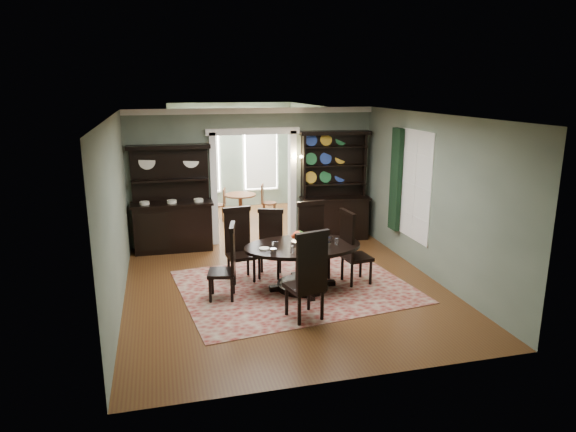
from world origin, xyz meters
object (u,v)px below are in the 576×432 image
dining_table (303,258)px  welsh_dresser (334,200)px  sideboard (172,214)px  parlor_table (241,204)px

dining_table → welsh_dresser: bearing=62.4°
dining_table → sideboard: (-2.11, 2.83, 0.23)m
parlor_table → welsh_dresser: bearing=-45.4°
sideboard → welsh_dresser: bearing=0.7°
welsh_dresser → parlor_table: welsh_dresser is taller
welsh_dresser → parlor_table: bearing=140.2°
sideboard → parlor_table: size_ratio=2.82×
dining_table → sideboard: size_ratio=0.91×
welsh_dresser → dining_table: bearing=-113.2°
dining_table → sideboard: bearing=128.0°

